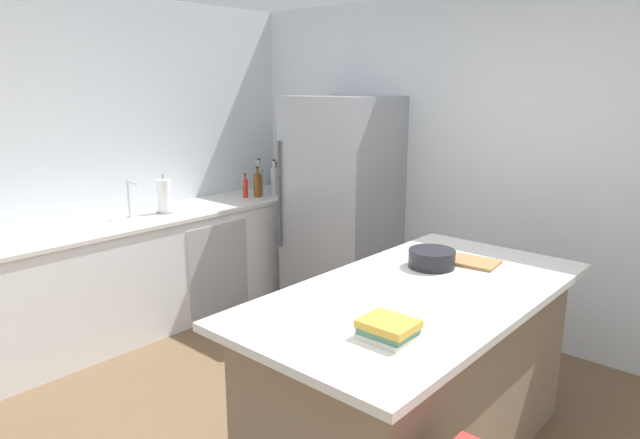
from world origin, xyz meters
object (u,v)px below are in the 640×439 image
object	(u,v)px
refrigerator	(342,204)
sink_faucet	(130,198)
kitchen_island	(416,373)
paper_towel_roll	(164,197)
vinegar_bottle	(277,179)
cookbook_stack	(388,329)
soda_bottle	(274,180)
olive_oil_bottle	(280,178)
whiskey_bottle	(258,185)
gin_bottle	(259,181)
mixing_bowl	(432,258)
hot_sauce_bottle	(245,188)
cutting_board	(468,261)

from	to	relation	value
refrigerator	sink_faucet	xyz separation A→B (m)	(-0.93, -1.45, 0.15)
kitchen_island	paper_towel_roll	xyz separation A→B (m)	(-2.51, 0.19, 0.57)
vinegar_bottle	cookbook_stack	distance (m)	3.46
soda_bottle	cookbook_stack	distance (m)	3.22
olive_oil_bottle	cookbook_stack	xyz separation A→B (m)	(2.63, -1.97, -0.08)
soda_bottle	whiskey_bottle	world-z (taller)	soda_bottle
gin_bottle	paper_towel_roll	bearing A→B (deg)	-89.77
refrigerator	vinegar_bottle	distance (m)	0.97
paper_towel_roll	soda_bottle	world-z (taller)	soda_bottle
paper_towel_roll	whiskey_bottle	xyz separation A→B (m)	(0.07, 0.95, -0.02)
olive_oil_bottle	mixing_bowl	bearing A→B (deg)	-24.84
vinegar_bottle	soda_bottle	size ratio (longest dim) A/B	0.83
olive_oil_bottle	gin_bottle	bearing A→B (deg)	-115.61
gin_bottle	kitchen_island	bearing A→B (deg)	-25.96
vinegar_bottle	olive_oil_bottle	xyz separation A→B (m)	(0.15, -0.11, 0.04)
paper_towel_roll	vinegar_bottle	distance (m)	1.33
mixing_bowl	gin_bottle	bearing A→B (deg)	159.77
sink_faucet	mixing_bowl	xyz separation A→B (m)	(2.42, 0.44, -0.09)
hot_sauce_bottle	mixing_bowl	distance (m)	2.45
soda_bottle	whiskey_bottle	size ratio (longest dim) A/B	1.17
kitchen_island	mixing_bowl	world-z (taller)	mixing_bowl
kitchen_island	mixing_bowl	size ratio (longest dim) A/B	7.64
mixing_bowl	soda_bottle	bearing A→B (deg)	156.84
kitchen_island	paper_towel_roll	size ratio (longest dim) A/B	6.35
sink_faucet	cookbook_stack	world-z (taller)	sink_faucet
sink_faucet	paper_towel_roll	xyz separation A→B (m)	(0.05, 0.27, -0.02)
cookbook_stack	mixing_bowl	size ratio (longest dim) A/B	0.84
whiskey_bottle	hot_sauce_bottle	xyz separation A→B (m)	(-0.05, -0.10, -0.02)
mixing_bowl	sink_faucet	bearing A→B (deg)	-169.78
whiskey_bottle	refrigerator	bearing A→B (deg)	15.34
kitchen_island	refrigerator	size ratio (longest dim) A/B	1.08
refrigerator	sink_faucet	size ratio (longest dim) A/B	6.09
sink_faucet	hot_sauce_bottle	size ratio (longest dim) A/B	1.34
paper_towel_roll	vinegar_bottle	world-z (taller)	paper_towel_roll
hot_sauce_bottle	vinegar_bottle	bearing A→B (deg)	99.91
olive_oil_bottle	gin_bottle	distance (m)	0.20
soda_bottle	gin_bottle	world-z (taller)	gin_bottle
sink_faucet	whiskey_bottle	distance (m)	1.23
whiskey_bottle	cutting_board	xyz separation A→B (m)	(2.42, -0.58, -0.08)
mixing_bowl	cutting_board	world-z (taller)	mixing_bowl
sink_faucet	vinegar_bottle	bearing A→B (deg)	90.67
kitchen_island	vinegar_bottle	world-z (taller)	vinegar_bottle
kitchen_island	sink_faucet	world-z (taller)	sink_faucet
refrigerator	mixing_bowl	distance (m)	1.80
soda_bottle	cutting_board	size ratio (longest dim) A/B	0.93
paper_towel_roll	olive_oil_bottle	xyz separation A→B (m)	(0.08, 1.22, 0.01)
hot_sauce_bottle	gin_bottle	bearing A→B (deg)	96.29
sink_faucet	vinegar_bottle	size ratio (longest dim) A/B	1.10
vinegar_bottle	cutting_board	xyz separation A→B (m)	(2.55, -0.96, -0.07)
sink_faucet	cookbook_stack	bearing A→B (deg)	-9.72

